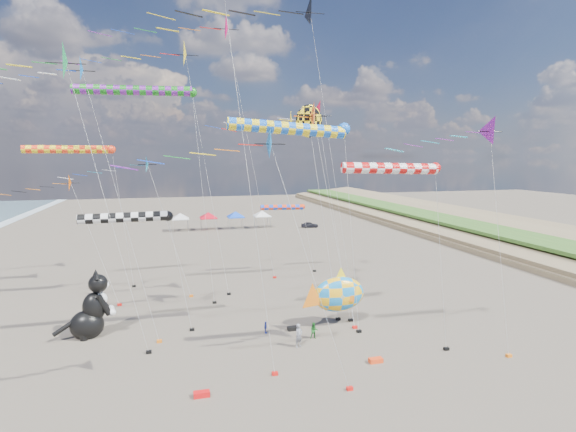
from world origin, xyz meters
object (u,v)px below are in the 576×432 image
(person_adult, at_px, (299,335))
(child_green, at_px, (314,331))
(parked_car, at_px, (310,225))
(cat_inflatable, at_px, (90,304))
(child_blue, at_px, (266,327))
(fish_inflatable, at_px, (338,294))

(person_adult, bearing_deg, child_green, 4.87)
(parked_car, bearing_deg, cat_inflatable, 150.63)
(person_adult, bearing_deg, child_blue, 88.23)
(child_green, distance_m, parked_car, 52.39)
(cat_inflatable, bearing_deg, child_green, -29.28)
(person_adult, bearing_deg, parked_car, 39.80)
(cat_inflatable, distance_m, parked_car, 55.28)
(child_blue, bearing_deg, cat_inflatable, 103.03)
(fish_inflatable, height_order, parked_car, fish_inflatable)
(parked_car, bearing_deg, child_blue, 164.12)
(cat_inflatable, relative_size, person_adult, 2.94)
(cat_inflatable, xyz_separation_m, parked_car, (31.56, 45.34, -1.96))
(cat_inflatable, bearing_deg, child_blue, -25.18)
(person_adult, relative_size, child_blue, 1.83)
(child_green, xyz_separation_m, parked_car, (15.55, 50.03, -0.07))
(person_adult, distance_m, child_blue, 3.53)
(child_blue, bearing_deg, child_green, -95.38)
(child_blue, height_order, parked_car, parked_car)
(person_adult, xyz_separation_m, child_green, (1.50, 1.11, -0.23))
(fish_inflatable, height_order, person_adult, fish_inflatable)
(cat_inflatable, bearing_deg, person_adult, -34.75)
(child_blue, bearing_deg, person_adult, -124.79)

